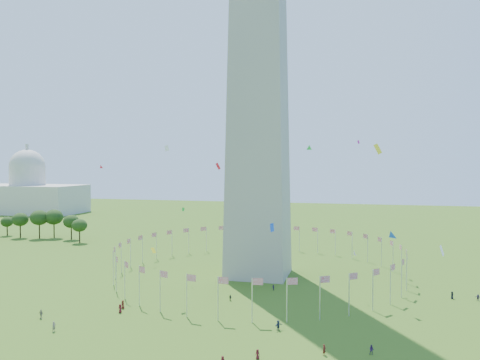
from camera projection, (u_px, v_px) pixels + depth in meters
name	position (u px, v px, depth m)	size (l,w,h in m)	color
ground	(202.00, 339.00, 84.98)	(600.00, 600.00, 0.00)	#325514
flag_ring	(258.00, 259.00, 133.29)	(80.24, 80.24, 9.00)	silver
capitol_building	(27.00, 177.00, 302.42)	(70.00, 35.00, 46.00)	beige
crowd	(290.00, 332.00, 85.88)	(91.69, 63.58, 1.96)	maroon
kites_aloft	(275.00, 213.00, 107.33)	(110.57, 74.93, 34.23)	blue
tree_line_west	(31.00, 225.00, 198.80)	(55.53, 15.64, 12.83)	#2B4D19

